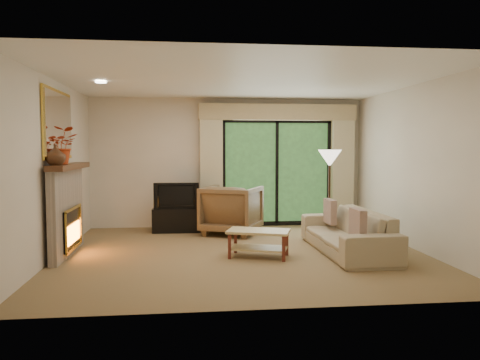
{
  "coord_description": "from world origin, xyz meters",
  "views": [
    {
      "loc": [
        -0.81,
        -7.0,
        1.61
      ],
      "look_at": [
        0.0,
        0.3,
        1.1
      ],
      "focal_mm": 35.0,
      "sensor_mm": 36.0,
      "label": 1
    }
  ],
  "objects": [
    {
      "name": "curtain_left",
      "position": [
        -0.35,
        2.34,
        1.2
      ],
      "size": [
        0.45,
        0.18,
        2.35
      ],
      "primitive_type": "cube",
      "color": "#C6B88F",
      "rests_on": "floor"
    },
    {
      "name": "ceiling",
      "position": [
        0.0,
        0.0,
        2.6
      ],
      "size": [
        5.5,
        5.5,
        0.0
      ],
      "primitive_type": "plane",
      "rotation": [
        3.14,
        0.0,
        0.0
      ],
      "color": "white",
      "rests_on": "ground"
    },
    {
      "name": "branches",
      "position": [
        -2.61,
        -0.08,
        1.64
      ],
      "size": [
        0.5,
        0.43,
        0.54
      ],
      "primitive_type": "imported",
      "rotation": [
        0.0,
        0.0,
        0.04
      ],
      "color": "#AD3716",
      "rests_on": "fireplace"
    },
    {
      "name": "pillow_far",
      "position": [
        1.53,
        0.51,
        0.55
      ],
      "size": [
        0.11,
        0.4,
        0.4
      ],
      "primitive_type": "cube",
      "rotation": [
        0.0,
        0.0,
        0.02
      ],
      "color": "brown",
      "rests_on": "sofa"
    },
    {
      "name": "fireplace",
      "position": [
        -2.63,
        0.2,
        0.69
      ],
      "size": [
        0.24,
        1.7,
        1.37
      ],
      "primitive_type": null,
      "color": "gray",
      "rests_on": "floor"
    },
    {
      "name": "wall_front",
      "position": [
        0.0,
        -2.5,
        1.3
      ],
      "size": [
        5.0,
        0.0,
        5.0
      ],
      "primitive_type": "plane",
      "rotation": [
        -1.57,
        0.0,
        0.0
      ],
      "color": "beige",
      "rests_on": "ground"
    },
    {
      "name": "pillow_near",
      "position": [
        1.53,
        -0.77,
        0.55
      ],
      "size": [
        0.12,
        0.41,
        0.41
      ],
      "primitive_type": "cube",
      "rotation": [
        0.0,
        0.0,
        0.02
      ],
      "color": "brown",
      "rests_on": "sofa"
    },
    {
      "name": "vase",
      "position": [
        -2.61,
        -0.38,
        1.51
      ],
      "size": [
        0.35,
        0.35,
        0.28
      ],
      "primitive_type": "imported",
      "rotation": [
        0.0,
        0.0,
        -0.35
      ],
      "color": "#482A17",
      "rests_on": "fireplace"
    },
    {
      "name": "tv",
      "position": [
        -1.03,
        1.95,
        0.7
      ],
      "size": [
        0.86,
        0.13,
        0.49
      ],
      "primitive_type": "imported",
      "rotation": [
        0.0,
        0.0,
        -0.03
      ],
      "color": "black",
      "rests_on": "media_console"
    },
    {
      "name": "media_console",
      "position": [
        -1.03,
        1.95,
        0.23
      ],
      "size": [
        0.92,
        0.43,
        0.46
      ],
      "primitive_type": "cube",
      "rotation": [
        0.0,
        0.0,
        -0.03
      ],
      "color": "black",
      "rests_on": "floor"
    },
    {
      "name": "sliding_door",
      "position": [
        1.0,
        2.45,
        1.1
      ],
      "size": [
        2.26,
        0.1,
        2.16
      ],
      "primitive_type": null,
      "color": "black",
      "rests_on": "floor"
    },
    {
      "name": "wall_left",
      "position": [
        -2.75,
        0.0,
        1.3
      ],
      "size": [
        0.0,
        5.0,
        5.0
      ],
      "primitive_type": "plane",
      "rotation": [
        1.57,
        0.0,
        1.57
      ],
      "color": "beige",
      "rests_on": "ground"
    },
    {
      "name": "coffee_table",
      "position": [
        0.21,
        -0.28,
        0.2
      ],
      "size": [
        1.0,
        0.75,
        0.4
      ],
      "primitive_type": null,
      "rotation": [
        0.0,
        0.0,
        -0.32
      ],
      "color": "tan",
      "rests_on": "floor"
    },
    {
      "name": "mirror",
      "position": [
        -2.71,
        0.2,
        1.95
      ],
      "size": [
        0.07,
        1.45,
        1.02
      ],
      "primitive_type": null,
      "color": "gold",
      "rests_on": "wall_left"
    },
    {
      "name": "cornice",
      "position": [
        1.0,
        2.36,
        2.32
      ],
      "size": [
        3.2,
        0.24,
        0.32
      ],
      "primitive_type": "cube",
      "color": "tan",
      "rests_on": "wall_back"
    },
    {
      "name": "armchair",
      "position": [
        -0.01,
        1.6,
        0.46
      ],
      "size": [
        1.3,
        1.32,
        0.91
      ],
      "primitive_type": "imported",
      "rotation": [
        0.0,
        0.0,
        2.7
      ],
      "color": "brown",
      "rests_on": "floor"
    },
    {
      "name": "wall_back",
      "position": [
        0.0,
        2.5,
        1.3
      ],
      "size": [
        5.0,
        0.0,
        5.0
      ],
      "primitive_type": "plane",
      "rotation": [
        1.57,
        0.0,
        0.0
      ],
      "color": "beige",
      "rests_on": "ground"
    },
    {
      "name": "floor",
      "position": [
        0.0,
        0.0,
        0.0
      ],
      "size": [
        5.5,
        5.5,
        0.0
      ],
      "primitive_type": "plane",
      "color": "olive",
      "rests_on": "ground"
    },
    {
      "name": "floor_lamp",
      "position": [
        1.71,
        1.13,
        0.79
      ],
      "size": [
        0.55,
        0.55,
        1.57
      ],
      "primitive_type": null,
      "rotation": [
        0.0,
        0.0,
        -0.37
      ],
      "color": "white",
      "rests_on": "floor"
    },
    {
      "name": "curtain_right",
      "position": [
        2.35,
        2.34,
        1.2
      ],
      "size": [
        0.45,
        0.18,
        2.35
      ],
      "primitive_type": "cube",
      "color": "#C6B88F",
      "rests_on": "floor"
    },
    {
      "name": "wall_right",
      "position": [
        2.75,
        0.0,
        1.3
      ],
      "size": [
        0.0,
        5.0,
        5.0
      ],
      "primitive_type": "plane",
      "rotation": [
        1.57,
        0.0,
        -1.57
      ],
      "color": "beige",
      "rests_on": "ground"
    },
    {
      "name": "sofa",
      "position": [
        1.61,
        -0.13,
        0.32
      ],
      "size": [
        0.9,
        2.23,
        0.65
      ],
      "primitive_type": "imported",
      "rotation": [
        0.0,
        0.0,
        -1.55
      ],
      "color": "tan",
      "rests_on": "floor"
    }
  ]
}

